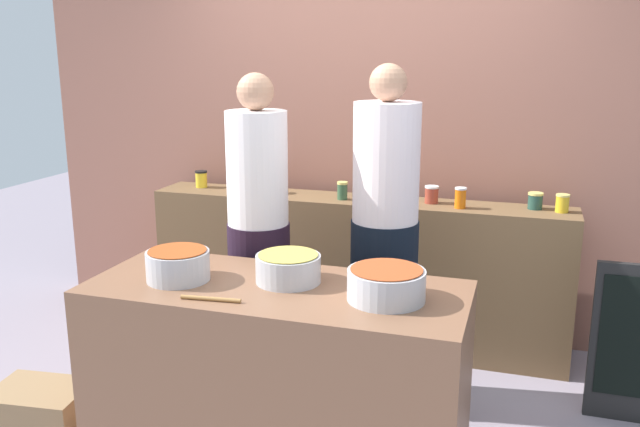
{
  "coord_description": "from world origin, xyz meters",
  "views": [
    {
      "loc": [
        1.03,
        -2.9,
        1.89
      ],
      "look_at": [
        0.0,
        0.35,
        1.05
      ],
      "focal_mm": 37.36,
      "sensor_mm": 36.0,
      "label": 1
    }
  ],
  "objects_px": {
    "preserve_jar_1": "(257,180)",
    "preserve_jar_3": "(342,191)",
    "preserve_jar_4": "(432,195)",
    "wooden_spoon": "(211,299)",
    "cooking_pot_center": "(288,268)",
    "cook_in_cap": "(384,254)",
    "preserve_jar_2": "(267,183)",
    "cooking_pot_right": "(386,285)",
    "preserve_jar_0": "(201,179)",
    "preserve_jar_7": "(562,203)",
    "cook_with_tongs": "(259,254)",
    "preserve_jar_6": "(535,201)",
    "cooking_pot_left": "(178,265)",
    "preserve_jar_5": "(460,198)",
    "bread_crate": "(41,409)"
  },
  "relations": [
    {
      "from": "cooking_pot_center",
      "to": "cook_with_tongs",
      "type": "relative_size",
      "value": 0.17
    },
    {
      "from": "preserve_jar_3",
      "to": "cooking_pot_right",
      "type": "bearing_deg",
      "value": -67.15
    },
    {
      "from": "preserve_jar_7",
      "to": "wooden_spoon",
      "type": "height_order",
      "value": "preserve_jar_7"
    },
    {
      "from": "preserve_jar_1",
      "to": "cook_in_cap",
      "type": "xyz_separation_m",
      "value": [
        1.04,
        -0.73,
        -0.21
      ]
    },
    {
      "from": "cooking_pot_center",
      "to": "wooden_spoon",
      "type": "relative_size",
      "value": 1.12
    },
    {
      "from": "preserve_jar_6",
      "to": "preserve_jar_7",
      "type": "bearing_deg",
      "value": -13.58
    },
    {
      "from": "preserve_jar_6",
      "to": "cook_in_cap",
      "type": "distance_m",
      "value": 1.05
    },
    {
      "from": "preserve_jar_3",
      "to": "cook_with_tongs",
      "type": "relative_size",
      "value": 0.06
    },
    {
      "from": "cooking_pot_center",
      "to": "cook_in_cap",
      "type": "height_order",
      "value": "cook_in_cap"
    },
    {
      "from": "wooden_spoon",
      "to": "cook_in_cap",
      "type": "height_order",
      "value": "cook_in_cap"
    },
    {
      "from": "preserve_jar_0",
      "to": "preserve_jar_7",
      "type": "bearing_deg",
      "value": -0.56
    },
    {
      "from": "cook_with_tongs",
      "to": "bread_crate",
      "type": "xyz_separation_m",
      "value": [
        -0.92,
        -0.72,
        -0.7
      ]
    },
    {
      "from": "preserve_jar_1",
      "to": "preserve_jar_3",
      "type": "bearing_deg",
      "value": -10.17
    },
    {
      "from": "wooden_spoon",
      "to": "cook_in_cap",
      "type": "relative_size",
      "value": 0.14
    },
    {
      "from": "preserve_jar_1",
      "to": "cooking_pot_center",
      "type": "distance_m",
      "value": 1.59
    },
    {
      "from": "preserve_jar_2",
      "to": "preserve_jar_4",
      "type": "distance_m",
      "value": 1.09
    },
    {
      "from": "preserve_jar_7",
      "to": "wooden_spoon",
      "type": "distance_m",
      "value": 2.2
    },
    {
      "from": "preserve_jar_0",
      "to": "cook_in_cap",
      "type": "xyz_separation_m",
      "value": [
        1.44,
        -0.7,
        -0.2
      ]
    },
    {
      "from": "preserve_jar_4",
      "to": "cooking_pot_center",
      "type": "distance_m",
      "value": 1.42
    },
    {
      "from": "preserve_jar_4",
      "to": "cooking_pot_center",
      "type": "xyz_separation_m",
      "value": [
        -0.44,
        -1.35,
        -0.09
      ]
    },
    {
      "from": "preserve_jar_2",
      "to": "preserve_jar_6",
      "type": "distance_m",
      "value": 1.7
    },
    {
      "from": "preserve_jar_2",
      "to": "cooking_pot_left",
      "type": "height_order",
      "value": "preserve_jar_2"
    },
    {
      "from": "preserve_jar_4",
      "to": "wooden_spoon",
      "type": "bearing_deg",
      "value": -111.85
    },
    {
      "from": "preserve_jar_0",
      "to": "preserve_jar_3",
      "type": "bearing_deg",
      "value": -4.42
    },
    {
      "from": "preserve_jar_3",
      "to": "cooking_pot_center",
      "type": "distance_m",
      "value": 1.29
    },
    {
      "from": "preserve_jar_4",
      "to": "cook_with_tongs",
      "type": "relative_size",
      "value": 0.06
    },
    {
      "from": "preserve_jar_4",
      "to": "preserve_jar_6",
      "type": "relative_size",
      "value": 1.08
    },
    {
      "from": "cooking_pot_left",
      "to": "preserve_jar_5",
      "type": "bearing_deg",
      "value": 51.37
    },
    {
      "from": "preserve_jar_1",
      "to": "preserve_jar_6",
      "type": "xyz_separation_m",
      "value": [
        1.79,
        -0.02,
        -0.02
      ]
    },
    {
      "from": "cooking_pot_right",
      "to": "cooking_pot_center",
      "type": "bearing_deg",
      "value": 169.37
    },
    {
      "from": "preserve_jar_3",
      "to": "preserve_jar_6",
      "type": "relative_size",
      "value": 1.14
    },
    {
      "from": "preserve_jar_1",
      "to": "cooking_pot_center",
      "type": "height_order",
      "value": "preserve_jar_1"
    },
    {
      "from": "cook_in_cap",
      "to": "preserve_jar_4",
      "type": "bearing_deg",
      "value": 77.96
    },
    {
      "from": "cooking_pot_left",
      "to": "cooking_pot_center",
      "type": "height_order",
      "value": "cooking_pot_left"
    },
    {
      "from": "preserve_jar_3",
      "to": "cook_with_tongs",
      "type": "height_order",
      "value": "cook_with_tongs"
    },
    {
      "from": "preserve_jar_2",
      "to": "cooking_pot_left",
      "type": "bearing_deg",
      "value": -83.91
    },
    {
      "from": "preserve_jar_7",
      "to": "cooking_pot_center",
      "type": "relative_size",
      "value": 0.36
    },
    {
      "from": "preserve_jar_4",
      "to": "cook_in_cap",
      "type": "distance_m",
      "value": 0.72
    },
    {
      "from": "preserve_jar_5",
      "to": "cook_with_tongs",
      "type": "distance_m",
      "value": 1.26
    },
    {
      "from": "preserve_jar_2",
      "to": "preserve_jar_7",
      "type": "height_order",
      "value": "preserve_jar_2"
    },
    {
      "from": "preserve_jar_7",
      "to": "cook_with_tongs",
      "type": "distance_m",
      "value": 1.78
    },
    {
      "from": "cook_with_tongs",
      "to": "cook_in_cap",
      "type": "distance_m",
      "value": 0.68
    },
    {
      "from": "preserve_jar_7",
      "to": "wooden_spoon",
      "type": "xyz_separation_m",
      "value": [
        -1.43,
        -1.67,
        -0.15
      ]
    },
    {
      "from": "preserve_jar_2",
      "to": "cooking_pot_right",
      "type": "xyz_separation_m",
      "value": [
        1.11,
        -1.42,
        -0.1
      ]
    },
    {
      "from": "preserve_jar_1",
      "to": "preserve_jar_3",
      "type": "relative_size",
      "value": 1.23
    },
    {
      "from": "preserve_jar_1",
      "to": "preserve_jar_6",
      "type": "height_order",
      "value": "preserve_jar_1"
    },
    {
      "from": "preserve_jar_6",
      "to": "cooking_pot_center",
      "type": "bearing_deg",
      "value": -127.38
    },
    {
      "from": "preserve_jar_5",
      "to": "cooking_pot_right",
      "type": "relative_size",
      "value": 0.38
    },
    {
      "from": "cooking_pot_center",
      "to": "wooden_spoon",
      "type": "distance_m",
      "value": 0.4
    },
    {
      "from": "preserve_jar_6",
      "to": "bread_crate",
      "type": "height_order",
      "value": "preserve_jar_6"
    }
  ]
}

